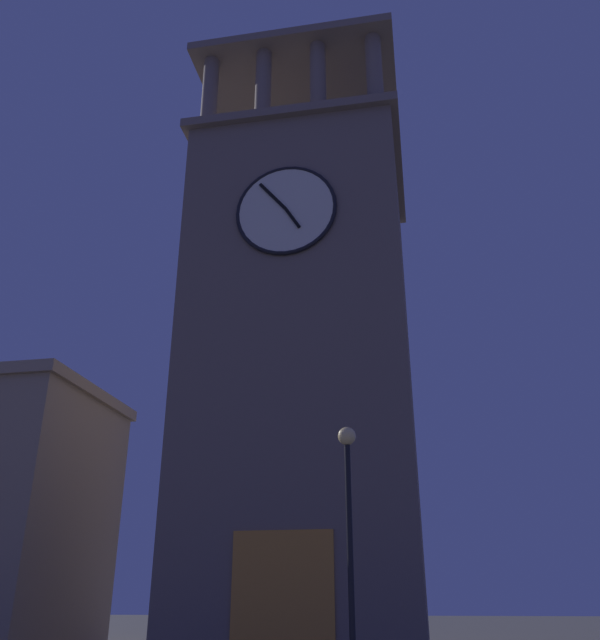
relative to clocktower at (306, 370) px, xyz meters
name	(u,v)px	position (x,y,z in m)	size (l,w,h in m)	color
clocktower	(306,370)	(0.00, 0.00, 0.00)	(9.12, 9.45, 28.41)	#75665B
street_lamp	(349,504)	(-2.70, 9.81, -6.83)	(0.44, 0.44, 5.84)	black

